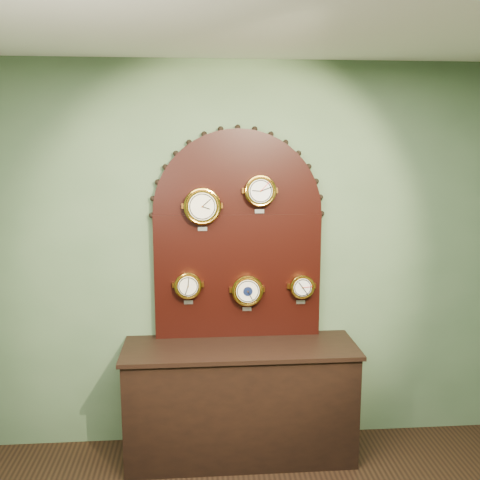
{
  "coord_description": "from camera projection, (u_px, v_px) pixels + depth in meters",
  "views": [
    {
      "loc": [
        -0.29,
        -1.35,
        2.22
      ],
      "look_at": [
        0.0,
        2.25,
        1.58
      ],
      "focal_mm": 40.47,
      "sensor_mm": 36.0,
      "label": 1
    }
  ],
  "objects": [
    {
      "name": "wall_back",
      "position": [
        237.0,
        258.0,
        3.94
      ],
      "size": [
        4.0,
        0.0,
        4.0
      ],
      "primitive_type": "plane",
      "rotation": [
        1.57,
        0.0,
        0.0
      ],
      "color": "#4E6847",
      "rests_on": "ground"
    },
    {
      "name": "barometer",
      "position": [
        247.0,
        290.0,
        3.87
      ],
      "size": [
        0.23,
        0.08,
        0.28
      ],
      "color": "gold",
      "rests_on": "display_board"
    },
    {
      "name": "roman_clock",
      "position": [
        202.0,
        206.0,
        3.74
      ],
      "size": [
        0.26,
        0.08,
        0.31
      ],
      "color": "gold",
      "rests_on": "display_board"
    },
    {
      "name": "display_board",
      "position": [
        238.0,
        229.0,
        3.86
      ],
      "size": [
        1.26,
        0.06,
        1.53
      ],
      "color": "black",
      "rests_on": "shop_counter"
    },
    {
      "name": "hygrometer",
      "position": [
        188.0,
        285.0,
        3.83
      ],
      "size": [
        0.19,
        0.08,
        0.25
      ],
      "color": "gold",
      "rests_on": "display_board"
    },
    {
      "name": "shop_counter",
      "position": [
        240.0,
        403.0,
        3.85
      ],
      "size": [
        1.6,
        0.5,
        0.8
      ],
      "primitive_type": "cube",
      "color": "black",
      "rests_on": "ground_plane"
    },
    {
      "name": "tide_clock",
      "position": [
        302.0,
        286.0,
        3.9
      ],
      "size": [
        0.18,
        0.08,
        0.23
      ],
      "color": "gold",
      "rests_on": "display_board"
    },
    {
      "name": "arabic_clock",
      "position": [
        260.0,
        191.0,
        3.76
      ],
      "size": [
        0.22,
        0.08,
        0.27
      ],
      "color": "gold",
      "rests_on": "display_board"
    }
  ]
}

